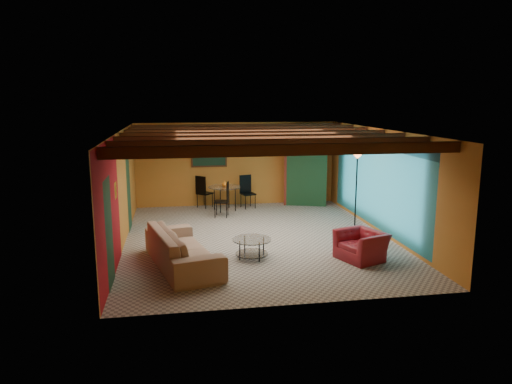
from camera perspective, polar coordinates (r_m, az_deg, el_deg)
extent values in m
cube|color=#9B948B|center=(12.15, 0.16, -5.51)|extent=(6.50, 8.00, 0.01)
cube|color=silver|center=(11.67, 0.16, 7.30)|extent=(6.50, 8.00, 0.01)
cube|color=#B7722A|center=(15.74, -2.31, 3.34)|extent=(6.50, 0.02, 2.70)
cube|color=maroon|center=(11.74, -15.67, 0.26)|extent=(0.02, 8.00, 2.70)
cube|color=#297777|center=(12.79, 14.67, 1.18)|extent=(0.02, 8.00, 2.70)
imported|color=#8B6E5A|center=(10.21, -8.70, -6.59)|extent=(1.67, 2.86, 0.78)
imported|color=maroon|center=(10.77, 12.38, -6.22)|extent=(1.15, 1.21, 0.63)
cube|color=maroon|center=(15.92, 5.73, 2.48)|extent=(1.38, 0.97, 2.20)
cube|color=black|center=(15.58, -5.59, 4.33)|extent=(1.05, 0.03, 0.65)
imported|color=#26661E|center=(15.77, 5.82, 7.32)|extent=(0.51, 0.46, 0.49)
imported|color=orange|center=(14.92, -3.76, 2.11)|extent=(0.22, 0.22, 0.19)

